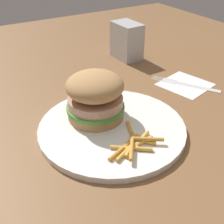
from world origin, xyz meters
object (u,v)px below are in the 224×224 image
at_px(plate, 112,128).
at_px(napkin_dispenser, 127,41).
at_px(napkin, 185,84).
at_px(fork, 185,83).
at_px(sandwich, 95,96).
at_px(fries_pile, 134,143).

relative_size(plate, napkin_dispenser, 2.72).
bearing_deg(napkin, plate, -164.72).
relative_size(fork, napkin_dispenser, 1.50).
bearing_deg(napkin, napkin_dispenser, 97.19).
relative_size(sandwich, napkin, 1.04).
bearing_deg(plate, napkin_dispenser, 52.32).
height_order(fork, napkin_dispenser, napkin_dispenser).
bearing_deg(sandwich, fries_pile, -83.59).
bearing_deg(napkin, sandwich, -174.38).
distance_m(sandwich, fork, 0.27).
bearing_deg(fork, napkin, -58.25).
relative_size(sandwich, fork, 0.73).
distance_m(sandwich, napkin, 0.27).
xyz_separation_m(napkin, fork, (-0.00, 0.00, 0.00)).
bearing_deg(fries_pile, sandwich, 96.41).
xyz_separation_m(plate, napkin_dispenser, (0.23, 0.29, 0.05)).
height_order(plate, napkin_dispenser, napkin_dispenser).
distance_m(plate, fork, 0.26).
height_order(fries_pile, napkin, fries_pile).
xyz_separation_m(plate, napkin, (0.26, 0.07, -0.01)).
xyz_separation_m(plate, fork, (0.25, 0.07, -0.00)).
relative_size(fries_pile, fork, 0.69).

